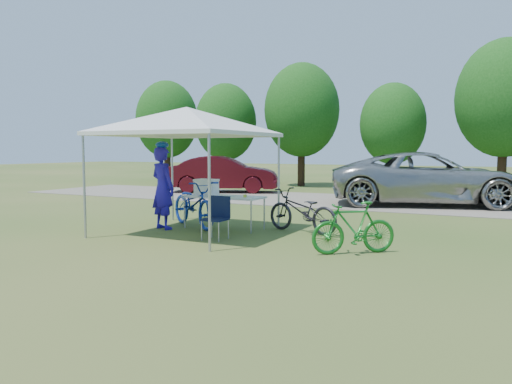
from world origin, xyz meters
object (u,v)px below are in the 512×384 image
Objects in this scene: folding_table at (224,198)px; sedan at (223,174)px; cyclist at (163,188)px; cooler at (206,187)px; bike_blue at (194,204)px; bike_green at (354,228)px; minivan at (428,178)px; folding_chair at (218,214)px; bike_dark at (302,211)px.

sedan is at bearing 120.56° from folding_table.
cyclist is at bearing -151.73° from folding_table.
bike_blue is (-0.29, -0.10, -0.40)m from cooler.
bike_green is at bearing -171.52° from cyclist.
cooler is at bearing -121.31° from cyclist.
bike_blue is 4.39m from bike_green.
minivan reaches higher than bike_blue.
bike_green is (2.87, -0.18, -0.06)m from folding_chair.
bike_green reaches higher than folding_table.
cyclist is 0.41× the size of sedan.
bike_dark is (-1.63, 1.67, 0.02)m from bike_green.
minivan reaches higher than bike_dark.
folding_table is at bearing 113.81° from folding_chair.
cooler is 2.34m from bike_dark.
bike_dark reaches higher than folding_table.
bike_dark is (1.24, 1.49, -0.03)m from folding_chair.
bike_green is at bearing -19.62° from cooler.
bike_green is 8.53m from minivan.
cooler is 1.00m from cyclist.
bike_blue reaches higher than bike_dark.
bike_green is at bearing -75.64° from bike_blue.
cyclist reaches higher than folding_chair.
sedan is at bearing 65.01° from minivan.
bike_blue is at bearing 138.99° from folding_chair.
cooler is 9.53m from sedan.
folding_chair is (0.56, -1.21, -0.20)m from folding_table.
cooler is 4.17m from bike_green.
minivan is at bearing -103.88° from cyclist.
folding_table is at bearing 0.00° from cooler.
bike_blue is 1.13× the size of bike_dark.
sedan is (-5.53, 9.62, 0.27)m from folding_chair.
sedan reaches higher than folding_chair.
sedan is (-4.96, 8.41, 0.07)m from folding_table.
cyclist is 9.11m from minivan.
folding_table is 2.11× the size of folding_chair.
cooler is at bearing -147.66° from bike_green.
bike_blue is at bearing -145.16° from bike_green.
minivan is at bearing 69.54° from folding_chair.
minivan is (3.51, 7.13, 0.17)m from folding_table.
bike_green is at bearing 163.09° from minivan.
minivan reaches higher than folding_table.
cooler is 0.28× the size of bike_dark.
bike_green is (4.19, -1.29, -0.09)m from bike_blue.
folding_table is 0.30× the size of minivan.
cooler is 0.34× the size of bike_green.
cyclist is 4.74m from bike_green.
folding_table is 9.76m from sedan.
folding_chair is at bearing 144.16° from minivan.
bike_blue is (0.46, 0.56, -0.40)m from cyclist.
minivan is at bearing 63.81° from folding_table.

